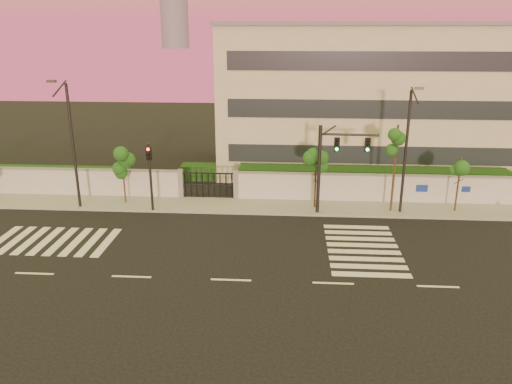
# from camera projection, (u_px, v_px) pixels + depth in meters

# --- Properties ---
(ground) EXTENTS (120.00, 120.00, 0.00)m
(ground) POSITION_uv_depth(u_px,v_px,m) (231.00, 280.00, 24.56)
(ground) COLOR black
(ground) RESTS_ON ground
(sidewalk) EXTENTS (60.00, 3.00, 0.15)m
(sidewalk) POSITION_uv_depth(u_px,v_px,m) (248.00, 206.00, 34.48)
(sidewalk) COLOR gray
(sidewalk) RESTS_ON ground
(perimeter_wall) EXTENTS (60.00, 0.36, 2.20)m
(perimeter_wall) POSITION_uv_depth(u_px,v_px,m) (251.00, 186.00, 35.58)
(perimeter_wall) COLOR #A9ABB0
(perimeter_wall) RESTS_ON ground
(hedge_row) EXTENTS (41.00, 4.25, 1.80)m
(hedge_row) POSITION_uv_depth(u_px,v_px,m) (268.00, 179.00, 38.19)
(hedge_row) COLOR #0F3313
(hedge_row) RESTS_ON ground
(institutional_building) EXTENTS (24.40, 12.40, 12.25)m
(institutional_building) POSITION_uv_depth(u_px,v_px,m) (363.00, 97.00, 42.87)
(institutional_building) COLOR #BCB49F
(institutional_building) RESTS_ON ground
(road_markings) EXTENTS (57.00, 7.62, 0.02)m
(road_markings) POSITION_uv_depth(u_px,v_px,m) (211.00, 247.00, 28.21)
(road_markings) COLOR silver
(road_markings) RESTS_ON ground
(street_tree_c) EXTENTS (1.33, 1.05, 4.09)m
(street_tree_c) POSITION_uv_depth(u_px,v_px,m) (123.00, 163.00, 34.16)
(street_tree_c) COLOR #382314
(street_tree_c) RESTS_ON ground
(street_tree_d) EXTENTS (1.46, 1.16, 4.24)m
(street_tree_d) POSITION_uv_depth(u_px,v_px,m) (316.00, 165.00, 33.25)
(street_tree_d) COLOR #382314
(street_tree_d) RESTS_ON ground
(street_tree_e) EXTENTS (1.63, 1.29, 5.94)m
(street_tree_e) POSITION_uv_depth(u_px,v_px,m) (396.00, 149.00, 32.18)
(street_tree_e) COLOR #382314
(street_tree_e) RESTS_ON ground
(street_tree_f) EXTENTS (1.41, 1.12, 3.83)m
(street_tree_f) POSITION_uv_depth(u_px,v_px,m) (460.00, 172.00, 32.59)
(street_tree_f) COLOR #382314
(street_tree_f) RESTS_ON ground
(traffic_signal_main) EXTENTS (3.78, 0.41, 5.98)m
(traffic_signal_main) POSITION_uv_depth(u_px,v_px,m) (331.00, 159.00, 31.98)
(traffic_signal_main) COLOR black
(traffic_signal_main) RESTS_ON ground
(traffic_signal_secondary) EXTENTS (0.37, 0.35, 4.71)m
(traffic_signal_secondary) POSITION_uv_depth(u_px,v_px,m) (150.00, 169.00, 32.66)
(traffic_signal_secondary) COLOR black
(traffic_signal_secondary) RESTS_ON ground
(streetlight_west) EXTENTS (0.53, 2.13, 8.86)m
(streetlight_west) POSITION_uv_depth(u_px,v_px,m) (71.00, 141.00, 32.63)
(streetlight_west) COLOR black
(streetlight_west) RESTS_ON ground
(streetlight_east) EXTENTS (0.51, 2.06, 8.54)m
(streetlight_east) POSITION_uv_depth(u_px,v_px,m) (407.00, 147.00, 31.70)
(streetlight_east) COLOR black
(streetlight_east) RESTS_ON ground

